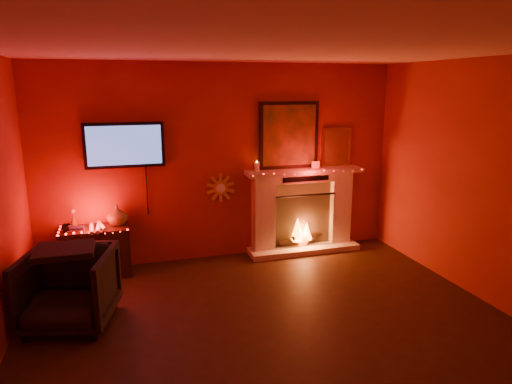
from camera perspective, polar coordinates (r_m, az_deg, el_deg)
room at (r=3.99m, az=3.93°, el=-2.02°), size 5.00×5.00×5.00m
fireplace at (r=6.70m, az=5.75°, el=-1.31°), size 1.72×0.40×2.18m
tv at (r=6.09m, az=-16.11°, el=5.63°), size 1.00×0.07×1.24m
sunburst_clock at (r=6.37m, az=-4.45°, el=0.50°), size 0.40×0.03×0.40m
console_table at (r=6.21m, az=-19.24°, el=-6.69°), size 0.84×0.50×0.91m
armchair at (r=5.07m, az=-22.35°, el=-11.10°), size 1.03×1.04×0.78m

